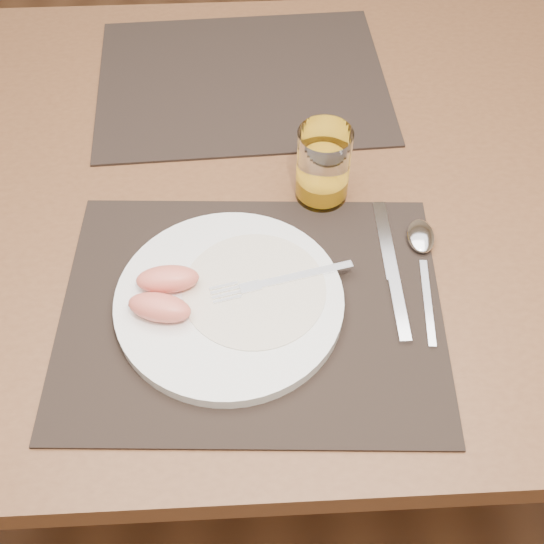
{
  "coord_description": "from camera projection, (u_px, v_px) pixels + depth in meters",
  "views": [
    {
      "loc": [
        -0.02,
        -0.68,
        1.42
      ],
      "look_at": [
        0.0,
        -0.18,
        0.77
      ],
      "focal_mm": 45.0,
      "sensor_mm": 36.0,
      "label": 1
    }
  ],
  "objects": [
    {
      "name": "juice_glass",
      "position": [
        323.0,
        168.0,
        0.88
      ],
      "size": [
        0.07,
        0.07,
        0.11
      ],
      "color": "white",
      "rests_on": "placemat_near"
    },
    {
      "name": "plate",
      "position": [
        229.0,
        301.0,
        0.8
      ],
      "size": [
        0.27,
        0.27,
        0.02
      ],
      "primitive_type": "cylinder",
      "color": "white",
      "rests_on": "placemat_near"
    },
    {
      "name": "grapefruit_wedges",
      "position": [
        164.0,
        293.0,
        0.78
      ],
      "size": [
        0.09,
        0.09,
        0.03
      ],
      "color": "#E2735C",
      "rests_on": "plate"
    },
    {
      "name": "placemat_far",
      "position": [
        242.0,
        80.0,
        1.08
      ],
      "size": [
        0.46,
        0.37,
        0.0
      ],
      "primitive_type": "cube",
      "rotation": [
        0.0,
        0.0,
        0.04
      ],
      "color": "black",
      "rests_on": "table"
    },
    {
      "name": "table",
      "position": [
        264.0,
        219.0,
        1.01
      ],
      "size": [
        1.4,
        0.9,
        0.75
      ],
      "color": "brown",
      "rests_on": "ground"
    },
    {
      "name": "placemat_near",
      "position": [
        252.0,
        310.0,
        0.81
      ],
      "size": [
        0.47,
        0.38,
        0.0
      ],
      "primitive_type": "cube",
      "rotation": [
        0.0,
        0.0,
        -0.06
      ],
      "color": "black",
      "rests_on": "table"
    },
    {
      "name": "spoon",
      "position": [
        422.0,
        245.0,
        0.86
      ],
      "size": [
        0.04,
        0.19,
        0.01
      ],
      "color": "silver",
      "rests_on": "placemat_near"
    },
    {
      "name": "fork",
      "position": [
        270.0,
        283.0,
        0.81
      ],
      "size": [
        0.17,
        0.06,
        0.0
      ],
      "color": "silver",
      "rests_on": "plate"
    },
    {
      "name": "plate_dressing",
      "position": [
        254.0,
        289.0,
        0.8
      ],
      "size": [
        0.17,
        0.17,
        0.0
      ],
      "color": "white",
      "rests_on": "plate"
    },
    {
      "name": "ground",
      "position": [
        267.0,
        417.0,
        1.54
      ],
      "size": [
        5.0,
        5.0,
        0.0
      ],
      "primitive_type": "plane",
      "color": "#57341D",
      "rests_on": "ground"
    },
    {
      "name": "knife",
      "position": [
        393.0,
        279.0,
        0.83
      ],
      "size": [
        0.02,
        0.22,
        0.01
      ],
      "color": "silver",
      "rests_on": "placemat_near"
    }
  ]
}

